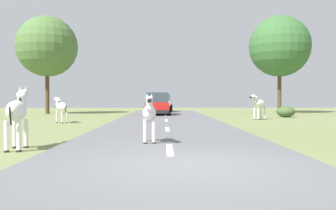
{
  "coord_description": "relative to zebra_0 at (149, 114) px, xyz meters",
  "views": [
    {
      "loc": [
        -0.5,
        -6.83,
        1.31
      ],
      "look_at": [
        -0.27,
        13.46,
        0.95
      ],
      "focal_mm": 38.58,
      "sensor_mm": 36.0,
      "label": 1
    }
  ],
  "objects": [
    {
      "name": "bush_1",
      "position": [
        9.04,
        15.09,
        -0.49
      ],
      "size": [
        1.3,
        1.17,
        0.78
      ],
      "primitive_type": "ellipsoid",
      "color": "#425B2D",
      "rests_on": "ground_plane"
    },
    {
      "name": "road",
      "position": [
        0.56,
        -3.44,
        -0.85
      ],
      "size": [
        6.0,
        64.0,
        0.05
      ],
      "primitive_type": "cube",
      "color": "slate",
      "rests_on": "ground_plane"
    },
    {
      "name": "zebra_1",
      "position": [
        6.34,
        12.11,
        0.08
      ],
      "size": [
        1.38,
        1.33,
        1.61
      ],
      "rotation": [
        0.0,
        0.0,
        2.33
      ],
      "color": "silver",
      "rests_on": "ground_plane"
    },
    {
      "name": "zebra_3",
      "position": [
        -3.35,
        -0.99,
        0.09
      ],
      "size": [
        0.61,
        1.73,
        1.63
      ],
      "rotation": [
        0.0,
        0.0,
        0.14
      ],
      "color": "silver",
      "rests_on": "ground_plane"
    },
    {
      "name": "tree_3",
      "position": [
        10.91,
        22.32,
        5.16
      ],
      "size": [
        5.5,
        5.5,
        8.8
      ],
      "color": "#4C3823",
      "rests_on": "ground_plane"
    },
    {
      "name": "ground_plane",
      "position": [
        0.92,
        -3.44,
        -0.88
      ],
      "size": [
        90.0,
        90.0,
        0.0
      ],
      "primitive_type": "plane",
      "color": "olive"
    },
    {
      "name": "car_0",
      "position": [
        0.2,
        24.86,
        -0.03
      ],
      "size": [
        2.21,
        4.43,
        1.74
      ],
      "rotation": [
        0.0,
        0.0,
        3.09
      ],
      "color": "white",
      "rests_on": "road"
    },
    {
      "name": "tree_0",
      "position": [
        -9.59,
        20.78,
        4.9
      ],
      "size": [
        5.17,
        5.17,
        8.37
      ],
      "color": "#4C3823",
      "rests_on": "ground_plane"
    },
    {
      "name": "zebra_0",
      "position": [
        0.0,
        0.0,
        0.0
      ],
      "size": [
        0.43,
        1.48,
        1.39
      ],
      "rotation": [
        0.0,
        0.0,
        3.19
      ],
      "color": "silver",
      "rests_on": "road"
    },
    {
      "name": "zebra_2",
      "position": [
        -5.11,
        9.14,
        -0.02
      ],
      "size": [
        1.14,
        1.29,
        1.44
      ],
      "rotation": [
        0.0,
        0.0,
        0.69
      ],
      "color": "silver",
      "rests_on": "ground_plane"
    },
    {
      "name": "lane_markings",
      "position": [
        0.56,
        -4.44,
        -0.83
      ],
      "size": [
        0.16,
        56.0,
        0.01
      ],
      "color": "silver",
      "rests_on": "road"
    },
    {
      "name": "car_1",
      "position": [
        -0.1,
        18.1,
        -0.03
      ],
      "size": [
        2.06,
        4.36,
        1.74
      ],
      "rotation": [
        0.0,
        0.0,
        3.15
      ],
      "color": "red",
      "rests_on": "road"
    }
  ]
}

